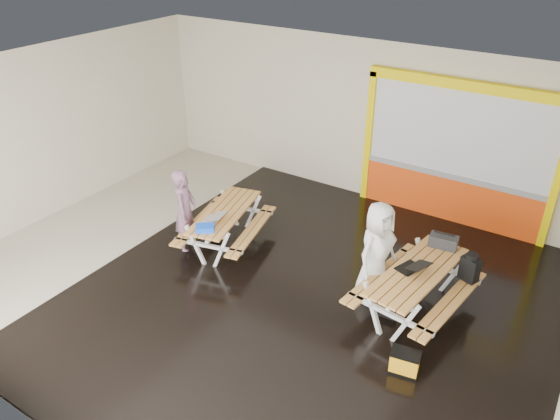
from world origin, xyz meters
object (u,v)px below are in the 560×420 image
Objects in this scene: dark_case at (386,308)px; blue_pouch at (205,228)px; picnic_table_right at (416,281)px; backpack at (470,267)px; toolbox at (443,241)px; person_left at (185,211)px; picnic_table_left at (225,219)px; laptop_right at (412,267)px; person_right at (377,250)px; laptop_left at (214,218)px; fluke_bag at (405,362)px.

blue_pouch is at bearing -170.72° from dark_case.
picnic_table_right is 0.90m from backpack.
picnic_table_right is at bearing -96.89° from toolbox.
person_left reaches higher than backpack.
laptop_right is at bearing 0.02° from picnic_table_left.
person_right is at bearing -138.09° from toolbox.
toolbox is at bearing -98.04° from person_left.
person_left reaches higher than picnic_table_left.
backpack reaches higher than picnic_table_left.
toolbox is 1.47m from dark_case.
picnic_table_right is 5.26× the size of laptop_left.
picnic_table_right is 0.28m from laptop_right.
fluke_bag is at bearing -97.58° from backpack.
laptop_right is 1.35× the size of dark_case.
toolbox reaches higher than picnic_table_left.
laptop_right is 1.00m from backpack.
backpack is at bearing -102.41° from person_left.
laptop_right is (0.66, -0.16, 0.02)m from person_right.
blue_pouch reaches higher than picnic_table_left.
picnic_table_left is 4.59× the size of backpack.
laptop_right is (3.62, 0.40, 0.07)m from laptop_left.
picnic_table_left is at bearing -76.47° from person_left.
blue_pouch is 4.48m from backpack.
toolbox reaches higher than laptop_right.
picnic_table_left is at bearing 100.78° from blue_pouch.
toolbox is at bearing 155.88° from backpack.
toolbox reaches higher than backpack.
blue_pouch is 0.72× the size of fluke_bag.
blue_pouch is at bearing -76.31° from laptop_left.
backpack is (0.72, 0.68, -0.13)m from laptop_right.
picnic_table_left reaches higher than fluke_bag.
picnic_table_right is 3.70m from blue_pouch.
picnic_table_right reaches higher than picnic_table_left.
person_left is 4.05m from dark_case.
picnic_table_left is at bearing -179.16° from picnic_table_right.
picnic_table_left is 3.45m from dark_case.
picnic_table_left is 5.07× the size of laptop_left.
laptop_right reaches higher than fluke_bag.
person_right reaches higher than laptop_left.
laptop_right is 1.52m from fluke_bag.
person_left is at bearing -173.80° from laptop_right.
person_right reaches higher than dark_case.
backpack reaches higher than dark_case.
blue_pouch is 0.66× the size of backpack.
laptop_left reaches higher than dark_case.
person_left is (-4.32, -0.52, 0.18)m from picnic_table_right.
dark_case is at bearing -111.57° from toolbox.
blue_pouch is (-3.61, -0.80, 0.19)m from picnic_table_right.
blue_pouch is 0.68× the size of toolbox.
dark_case is at bearing 124.11° from fluke_bag.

